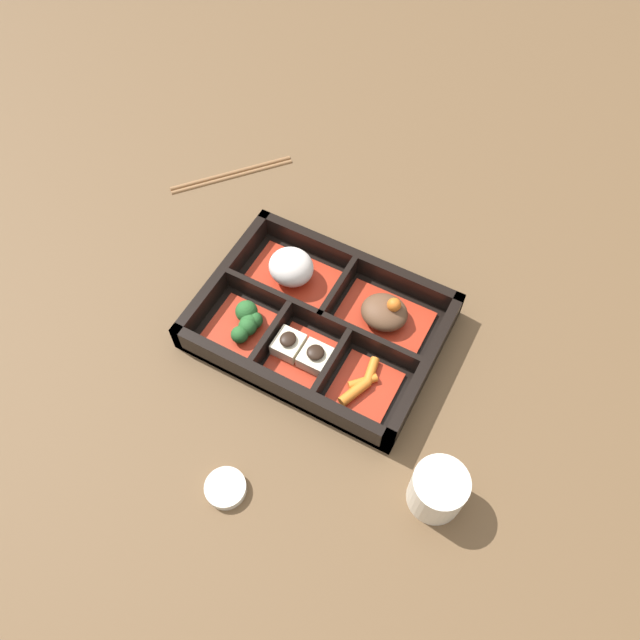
{
  "coord_description": "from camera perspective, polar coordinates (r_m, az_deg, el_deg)",
  "views": [
    {
      "loc": [
        0.21,
        -0.39,
        0.74
      ],
      "look_at": [
        0.0,
        0.0,
        0.03
      ],
      "focal_mm": 35.0,
      "sensor_mm": 36.0,
      "label": 1
    }
  ],
  "objects": [
    {
      "name": "bento_rim",
      "position": [
        0.84,
        -0.08,
        -0.23
      ],
      "size": [
        0.32,
        0.24,
        0.04
      ],
      "color": "black",
      "rests_on": "ground_plane"
    },
    {
      "name": "bowl_rice",
      "position": [
        0.88,
        -2.64,
        4.62
      ],
      "size": [
        0.12,
        0.09,
        0.06
      ],
      "color": "#B22D19",
      "rests_on": "bento_base"
    },
    {
      "name": "bowl_tofu",
      "position": [
        0.82,
        -1.65,
        -2.93
      ],
      "size": [
        0.08,
        0.08,
        0.03
      ],
      "color": "#B22D19",
      "rests_on": "bento_base"
    },
    {
      "name": "tea_cup",
      "position": [
        0.75,
        10.73,
        -14.99
      ],
      "size": [
        0.07,
        0.07,
        0.06
      ],
      "color": "beige",
      "rests_on": "ground_plane"
    },
    {
      "name": "bowl_stew",
      "position": [
        0.85,
        5.9,
        0.53
      ],
      "size": [
        0.12,
        0.09,
        0.05
      ],
      "color": "#B22D19",
      "rests_on": "bento_base"
    },
    {
      "name": "ground_plane",
      "position": [
        0.86,
        -0.0,
        -0.87
      ],
      "size": [
        3.0,
        3.0,
        0.0
      ],
      "primitive_type": "plane",
      "color": "brown"
    },
    {
      "name": "bowl_greens",
      "position": [
        0.85,
        -6.82,
        -0.22
      ],
      "size": [
        0.08,
        0.08,
        0.04
      ],
      "color": "#B22D19",
      "rests_on": "bento_base"
    },
    {
      "name": "bento_base",
      "position": [
        0.86,
        -0.0,
        -0.7
      ],
      "size": [
        0.32,
        0.24,
        0.01
      ],
      "color": "black",
      "rests_on": "ground_plane"
    },
    {
      "name": "bowl_carrots",
      "position": [
        0.81,
        4.04,
        -5.94
      ],
      "size": [
        0.08,
        0.08,
        0.02
      ],
      "color": "#B22D19",
      "rests_on": "bento_base"
    },
    {
      "name": "sauce_dish",
      "position": [
        0.78,
        -8.63,
        -14.94
      ],
      "size": [
        0.05,
        0.05,
        0.01
      ],
      "color": "beige",
      "rests_on": "ground_plane"
    },
    {
      "name": "chopsticks",
      "position": [
        1.05,
        -8.08,
        13.11
      ],
      "size": [
        0.15,
        0.16,
        0.01
      ],
      "color": "brown",
      "rests_on": "ground_plane"
    }
  ]
}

